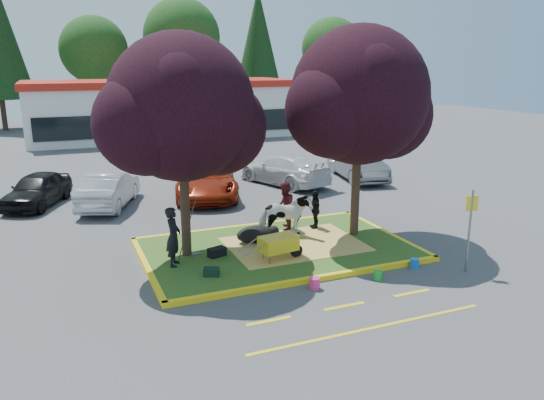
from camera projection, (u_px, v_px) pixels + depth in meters
name	position (u px, v px, depth m)	size (l,w,h in m)	color
ground	(277.00, 251.00, 16.73)	(90.00, 90.00, 0.00)	#424244
median_island	(277.00, 249.00, 16.71)	(8.00, 5.00, 0.15)	#2C4C17
curb_near	(314.00, 279.00, 14.41)	(8.30, 0.16, 0.15)	yellow
curb_far	(249.00, 226.00, 19.02)	(8.30, 0.16, 0.15)	yellow
curb_left	(147.00, 268.00, 15.20)	(0.16, 5.30, 0.15)	yellow
curb_right	(386.00, 233.00, 18.22)	(0.16, 5.30, 0.15)	yellow
straw_bedding	(295.00, 244.00, 16.91)	(4.20, 3.00, 0.01)	#E2BC5D
tree_purple_left	(182.00, 114.00, 14.94)	(5.06, 4.20, 6.51)	black
tree_purple_right	(360.00, 102.00, 16.81)	(5.30, 4.40, 6.82)	black
fire_lane_stripe_a	(269.00, 321.00, 12.24)	(1.10, 0.12, 0.01)	yellow
fire_lane_stripe_b	(344.00, 306.00, 12.98)	(1.10, 0.12, 0.01)	yellow
fire_lane_stripe_c	(412.00, 293.00, 13.71)	(1.10, 0.12, 0.01)	yellow
fire_lane_long	(371.00, 328.00, 11.90)	(6.00, 0.10, 0.01)	yellow
retail_building	(163.00, 108.00, 41.91)	(20.40, 8.40, 4.40)	silver
treeline	(131.00, 40.00, 48.84)	(46.58, 7.80, 14.63)	black
cow	(285.00, 216.00, 17.43)	(0.78, 1.71, 1.45)	white
calf	(255.00, 234.00, 17.05)	(1.26, 0.71, 0.55)	black
handler	(173.00, 237.00, 14.99)	(0.63, 0.41, 1.72)	black
visitor_a	(285.00, 206.00, 18.21)	(0.81, 0.63, 1.67)	#4E161B
visitor_b	(315.00, 209.00, 18.41)	(0.79, 0.33, 1.35)	black
wheelbarrow	(279.00, 244.00, 15.47)	(1.94, 0.80, 0.73)	black
gear_bag_dark	(217.00, 252.00, 15.85)	(0.53, 0.29, 0.27)	black
gear_bag_green	(211.00, 272.00, 14.41)	(0.42, 0.26, 0.22)	black
sign_post	(470.00, 222.00, 14.73)	(0.33, 0.14, 2.40)	slate
bucket_green	(378.00, 276.00, 14.51)	(0.24, 0.24, 0.26)	#179828
bucket_pink	(315.00, 283.00, 13.93)	(0.29, 0.29, 0.31)	#E13274
bucket_blue	(415.00, 263.00, 15.35)	(0.26, 0.26, 0.28)	blue
car_black	(37.00, 189.00, 21.87)	(1.63, 4.04, 1.38)	black
car_silver	(109.00, 190.00, 21.70)	(1.52, 4.37, 1.44)	#A6A9AE
car_red	(207.00, 179.00, 23.34)	(2.56, 5.55, 1.54)	maroon
car_white	(284.00, 169.00, 25.68)	(2.06, 5.06, 1.47)	silver
car_grey	(357.00, 164.00, 26.84)	(1.68, 4.80, 1.58)	#575A5E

